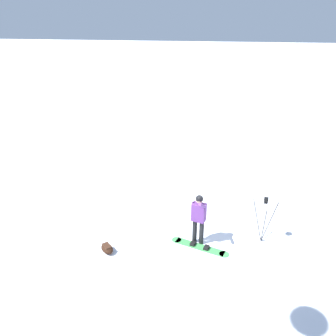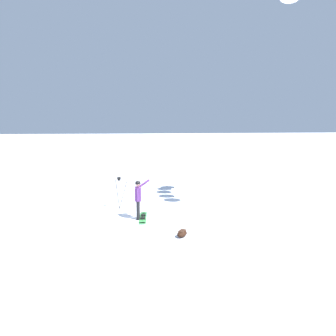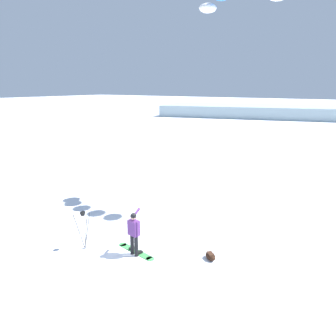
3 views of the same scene
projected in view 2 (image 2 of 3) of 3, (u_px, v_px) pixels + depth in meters
The scene contains 5 objects.
ground_plane at pixel (146, 216), 13.64m from camera, with size 300.00×300.00×0.00m, color white.
snowboarder at pixel (138, 196), 13.12m from camera, with size 0.47×0.68×1.67m.
snowboard at pixel (143, 218), 13.40m from camera, with size 1.82×0.57×0.10m.
gear_bag_large at pixel (182, 233), 11.12m from camera, with size 0.59×0.55×0.24m.
camera_tripod at pixel (119, 187), 14.79m from camera, with size 0.75×0.57×1.51m.
Camera 2 is at (13.14, -1.88, 3.88)m, focal length 33.82 mm.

